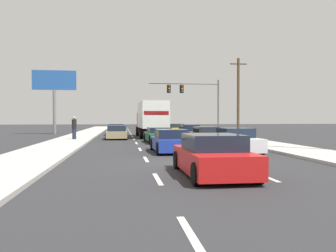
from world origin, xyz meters
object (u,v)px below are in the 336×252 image
object	(u,v)px
car_blue	(171,142)
car_orange	(206,136)
car_silver	(116,130)
car_navy	(189,132)
roadside_billboard	(54,88)
car_green	(159,136)
utility_pole_mid	(238,96)
car_red	(213,156)
car_white	(235,141)
car_tan	(117,133)
car_yellow	(175,130)
pedestrian_near_corner	(74,128)
box_truck	(151,117)
traffic_signal_mast	(190,93)

from	to	relation	value
car_blue	car_orange	size ratio (longest dim) A/B	0.97
car_silver	car_navy	xyz separation A→B (m)	(6.70, -7.38, 0.02)
car_silver	roadside_billboard	distance (m)	9.06
car_green	utility_pole_mid	size ratio (longest dim) A/B	0.55
car_orange	car_navy	bearing A→B (deg)	90.58
car_red	car_white	size ratio (longest dim) A/B	1.03
car_silver	roadside_billboard	bearing A→B (deg)	156.69
car_tan	car_yellow	bearing A→B (deg)	46.34
car_blue	roadside_billboard	world-z (taller)	roadside_billboard
car_blue	pedestrian_near_corner	xyz separation A→B (m)	(-6.47, 10.24, 0.50)
car_red	car_navy	world-z (taller)	car_red
car_green	box_truck	bearing A→B (deg)	89.45
car_yellow	pedestrian_near_corner	xyz separation A→B (m)	(-9.77, -8.88, 0.50)
traffic_signal_mast	roadside_billboard	world-z (taller)	roadside_billboard
car_orange	car_red	bearing A→B (deg)	-103.21
car_navy	utility_pole_mid	world-z (taller)	utility_pole_mid
car_green	roadside_billboard	size ratio (longest dim) A/B	0.61
car_blue	car_yellow	distance (m)	19.40
car_navy	roadside_billboard	bearing A→B (deg)	142.83
car_red	utility_pole_mid	bearing A→B (deg)	68.82
car_tan	car_orange	distance (m)	9.18
car_tan	car_yellow	world-z (taller)	car_yellow
car_orange	roadside_billboard	world-z (taller)	roadside_billboard
car_navy	car_green	bearing A→B (deg)	-124.97
car_tan	car_green	size ratio (longest dim) A/B	0.96
car_silver	traffic_signal_mast	world-z (taller)	traffic_signal_mast
car_green	car_red	world-z (taller)	car_red
car_red	roadside_billboard	bearing A→B (deg)	109.36
car_navy	box_truck	bearing A→B (deg)	137.57
car_yellow	roadside_billboard	world-z (taller)	roadside_billboard
car_orange	traffic_signal_mast	distance (m)	17.08
car_orange	pedestrian_near_corner	bearing A→B (deg)	156.92
utility_pole_mid	pedestrian_near_corner	size ratio (longest dim) A/B	4.38
roadside_billboard	car_silver	bearing A→B (deg)	-23.31
car_red	car_yellow	bearing A→B (deg)	83.54
car_red	traffic_signal_mast	xyz separation A→B (m)	(5.29, 30.07, 4.29)
box_truck	car_navy	size ratio (longest dim) A/B	2.02
car_yellow	car_white	distance (m)	19.78
car_tan	car_yellow	distance (m)	9.24
car_tan	car_navy	bearing A→B (deg)	-3.49
utility_pole_mid	car_yellow	bearing A→B (deg)	156.14
car_blue	car_white	size ratio (longest dim) A/B	0.98
car_tan	utility_pole_mid	world-z (taller)	utility_pole_mid
car_red	pedestrian_near_corner	world-z (taller)	pedestrian_near_corner
car_blue	pedestrian_near_corner	bearing A→B (deg)	122.31
pedestrian_near_corner	car_silver	bearing A→B (deg)	70.88
car_tan	car_orange	xyz separation A→B (m)	(6.55, -6.43, 0.00)
car_orange	utility_pole_mid	distance (m)	12.55
car_tan	pedestrian_near_corner	size ratio (longest dim) A/B	2.34
car_white	traffic_signal_mast	bearing A→B (deg)	84.68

